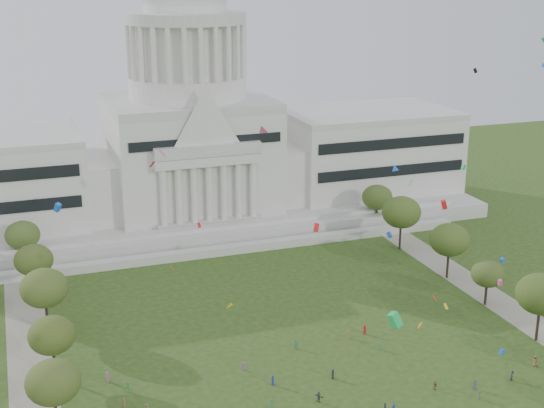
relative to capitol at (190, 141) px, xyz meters
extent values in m
cube|color=#BAB7AE|center=(0.00, 1.41, -20.30)|extent=(160.00, 60.00, 4.00)
cube|color=#BAB7AE|center=(0.00, -31.59, -21.30)|extent=(130.00, 3.00, 2.00)
cube|color=#BAB7AE|center=(0.00, -23.59, -19.80)|extent=(140.00, 3.00, 5.00)
cube|color=silver|center=(55.00, 0.41, -7.30)|extent=(50.00, 34.00, 22.00)
cube|color=silver|center=(-27.00, -1.59, -10.30)|extent=(12.00, 26.00, 16.00)
cube|color=silver|center=(27.00, -1.59, -10.30)|extent=(12.00, 26.00, 16.00)
cube|color=silver|center=(0.00, 0.41, -4.30)|extent=(44.00, 38.00, 28.00)
cube|color=silver|center=(0.00, -19.59, -1.10)|extent=(28.00, 3.00, 2.40)
cube|color=black|center=(55.00, -16.79, -5.30)|extent=(46.00, 0.40, 11.00)
cylinder|color=silver|center=(0.00, 0.41, 15.10)|extent=(32.00, 32.00, 6.00)
cylinder|color=silver|center=(0.00, 0.41, 25.10)|extent=(28.00, 28.00, 14.00)
cylinder|color=#BAB7AE|center=(0.00, 0.41, 33.60)|extent=(32.40, 32.40, 3.00)
cube|color=gray|center=(-48.00, -83.59, -22.28)|extent=(8.00, 160.00, 0.04)
cube|color=gray|center=(48.00, -83.59, -22.28)|extent=(8.00, 160.00, 0.04)
ellipsoid|color=#3F501D|center=(-45.04, -96.29, -13.77)|extent=(8.42, 8.42, 6.89)
cylinder|color=black|center=(44.17, -96.15, -19.19)|extent=(0.56, 0.56, 6.20)
ellipsoid|color=#304915|center=(44.17, -96.15, -12.62)|extent=(9.55, 9.55, 7.82)
cylinder|color=black|center=(-44.09, -79.67, -19.66)|extent=(0.56, 0.56, 5.27)
ellipsoid|color=#3B4C16|center=(-44.09, -79.67, -14.07)|extent=(8.12, 8.12, 6.65)
cylinder|color=black|center=(44.40, -79.10, -20.02)|extent=(0.56, 0.56, 4.56)
ellipsoid|color=#364C1B|center=(44.40, -79.10, -15.19)|extent=(7.01, 7.01, 5.74)
cylinder|color=black|center=(-44.08, -61.17, -19.28)|extent=(0.56, 0.56, 6.03)
ellipsoid|color=#41511E|center=(-44.08, -61.17, -12.89)|extent=(9.29, 9.29, 7.60)
cylinder|color=black|center=(44.76, -63.55, -19.31)|extent=(0.56, 0.56, 5.97)
ellipsoid|color=#375018|center=(44.76, -63.55, -12.99)|extent=(9.19, 9.19, 7.52)
cylinder|color=black|center=(-45.22, -42.58, -19.59)|extent=(0.56, 0.56, 5.41)
ellipsoid|color=#374816|center=(-45.22, -42.58, -13.86)|extent=(8.33, 8.33, 6.81)
cylinder|color=black|center=(43.49, -43.40, -19.11)|extent=(0.56, 0.56, 6.37)
ellipsoid|color=#375117|center=(43.49, -43.40, -12.35)|extent=(9.82, 9.82, 8.03)
cylinder|color=black|center=(-46.87, -24.45, -19.64)|extent=(0.56, 0.56, 5.32)
ellipsoid|color=#39521E|center=(-46.87, -24.45, -14.00)|extent=(8.19, 8.19, 6.70)
cylinder|color=black|center=(45.96, -25.46, -19.56)|extent=(0.56, 0.56, 5.47)
ellipsoid|color=#314A16|center=(45.96, -25.46, -13.77)|extent=(8.42, 8.42, 6.89)
imported|color=olive|center=(37.43, -104.42, -21.26)|extent=(1.08, 1.20, 2.06)
imported|color=#4C4C51|center=(30.58, -107.15, -21.36)|extent=(1.06, 0.95, 1.86)
imported|color=#4C4C51|center=(5.21, -108.38, -21.52)|extent=(0.62, 0.97, 1.56)
imported|color=#4C4C51|center=(-3.75, -102.13, -21.39)|extent=(1.48, 1.76, 1.81)
imported|color=#4C4C51|center=(21.69, -110.43, -21.47)|extent=(1.00, 1.19, 1.64)
imported|color=olive|center=(16.30, -105.32, -21.45)|extent=(0.84, 1.11, 1.68)
cube|color=#B21E1E|center=(14.20, -82.81, -21.36)|extent=(0.58, 0.54, 1.88)
cube|color=#994C8C|center=(-35.68, -84.04, -21.40)|extent=(0.33, 0.50, 1.80)
cube|color=#994C8C|center=(-12.34, -88.03, -21.57)|extent=(0.44, 0.44, 1.46)
cube|color=olive|center=(-34.31, -92.90, -21.51)|extent=(0.43, 0.49, 1.57)
cube|color=olive|center=(10.55, -83.40, -21.51)|extent=(0.48, 0.40, 1.57)
cube|color=#33723F|center=(13.88, -89.39, -21.55)|extent=(0.27, 0.41, 1.50)
cube|color=#4C4C51|center=(22.76, -107.45, -21.40)|extent=(0.46, 0.55, 1.79)
cube|color=navy|center=(-9.11, -94.62, -21.42)|extent=(0.50, 0.55, 1.75)
cube|color=#33723F|center=(-11.85, -101.56, -21.35)|extent=(0.35, 0.53, 1.90)
cube|color=#26262B|center=(1.45, -96.16, -21.43)|extent=(0.51, 0.54, 1.73)
cube|color=#33723F|center=(-0.60, -83.85, -21.43)|extent=(0.47, 0.54, 1.74)
cube|color=#33723F|center=(-32.88, -88.59, -21.37)|extent=(0.34, 0.51, 1.86)
camera|label=1|loc=(-47.72, -202.79, 45.95)|focal=50.00mm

